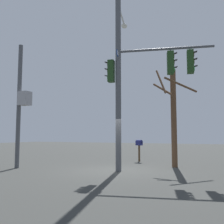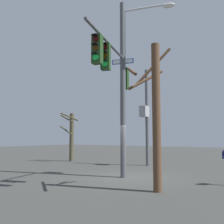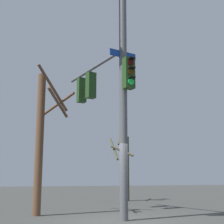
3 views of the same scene
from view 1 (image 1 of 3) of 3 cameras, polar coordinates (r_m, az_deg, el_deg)
name	(u,v)px [view 1 (image 1 of 3)]	position (r m, az deg, el deg)	size (l,w,h in m)	color
ground_plane	(116,171)	(12.40, 0.96, -13.29)	(80.00, 80.00, 0.00)	#373836
main_signal_pole_assembly	(133,70)	(12.54, 4.83, 9.46)	(3.12, 5.23, 8.76)	#4C4F54
secondary_pole_assembly	(21,103)	(14.17, -20.07, 2.03)	(0.50, 0.83, 6.64)	#4C4F54
mailbox	(139,144)	(16.61, 6.22, -7.39)	(0.41, 0.50, 1.41)	#4C3823
bare_tree_corner	(173,114)	(14.02, 13.80, -0.39)	(1.59, 2.39, 5.48)	brown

